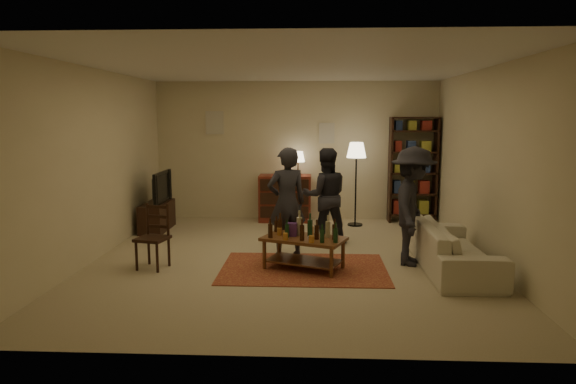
# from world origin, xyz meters

# --- Properties ---
(floor) EXTENTS (6.00, 6.00, 0.00)m
(floor) POSITION_xyz_m (0.00, 0.00, 0.00)
(floor) COLOR #C6B793
(floor) RESTS_ON ground
(room_shell) EXTENTS (6.00, 6.00, 6.00)m
(room_shell) POSITION_xyz_m (-0.65, 2.98, 1.81)
(room_shell) COLOR beige
(room_shell) RESTS_ON ground
(rug) EXTENTS (2.20, 1.50, 0.01)m
(rug) POSITION_xyz_m (0.22, -0.46, 0.01)
(rug) COLOR maroon
(rug) RESTS_ON ground
(coffee_table) EXTENTS (1.20, 0.93, 0.78)m
(coffee_table) POSITION_xyz_m (0.22, -0.46, 0.40)
(coffee_table) COLOR brown
(coffee_table) RESTS_ON ground
(dining_chair) EXTENTS (0.46, 0.46, 0.88)m
(dining_chair) POSITION_xyz_m (-1.79, -0.46, 0.46)
(dining_chair) COLOR black
(dining_chair) RESTS_ON ground
(tv_stand) EXTENTS (0.40, 1.00, 1.06)m
(tv_stand) POSITION_xyz_m (-2.44, 1.80, 0.38)
(tv_stand) COLOR black
(tv_stand) RESTS_ON ground
(dresser) EXTENTS (1.00, 0.50, 1.36)m
(dresser) POSITION_xyz_m (-0.19, 2.71, 0.48)
(dresser) COLOR maroon
(dresser) RESTS_ON ground
(bookshelf) EXTENTS (0.90, 0.34, 2.02)m
(bookshelf) POSITION_xyz_m (2.25, 2.78, 1.03)
(bookshelf) COLOR black
(bookshelf) RESTS_ON ground
(floor_lamp) EXTENTS (0.36, 0.36, 1.55)m
(floor_lamp) POSITION_xyz_m (1.13, 2.37, 1.31)
(floor_lamp) COLOR black
(floor_lamp) RESTS_ON ground
(sofa) EXTENTS (0.81, 2.08, 0.61)m
(sofa) POSITION_xyz_m (2.20, -0.40, 0.30)
(sofa) COLOR beige
(sofa) RESTS_ON ground
(person_left) EXTENTS (0.68, 0.56, 1.59)m
(person_left) POSITION_xyz_m (-0.04, 0.17, 0.80)
(person_left) COLOR #292931
(person_left) RESTS_ON ground
(person_right) EXTENTS (0.82, 0.68, 1.53)m
(person_right) POSITION_xyz_m (0.54, 1.00, 0.77)
(person_right) COLOR #24232B
(person_right) RESTS_ON ground
(person_by_sofa) EXTENTS (0.86, 1.17, 1.63)m
(person_by_sofa) POSITION_xyz_m (1.70, -0.15, 0.81)
(person_by_sofa) COLOR #24232A
(person_by_sofa) RESTS_ON ground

